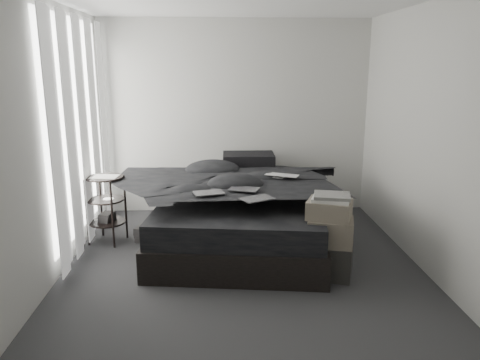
{
  "coord_description": "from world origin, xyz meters",
  "views": [
    {
      "loc": [
        -0.24,
        -4.27,
        2.02
      ],
      "look_at": [
        0.0,
        0.8,
        0.75
      ],
      "focal_mm": 35.0,
      "sensor_mm": 36.0,
      "label": 1
    }
  ],
  "objects_px": {
    "side_stand": "(107,210)",
    "box_lower": "(328,259)",
    "laptop": "(281,170)",
    "bed": "(242,229)"
  },
  "relations": [
    {
      "from": "side_stand",
      "to": "box_lower",
      "type": "bearing_deg",
      "value": -23.37
    },
    {
      "from": "laptop",
      "to": "side_stand",
      "type": "bearing_deg",
      "value": -157.64
    },
    {
      "from": "laptop",
      "to": "box_lower",
      "type": "distance_m",
      "value": 1.2
    },
    {
      "from": "laptop",
      "to": "side_stand",
      "type": "height_order",
      "value": "laptop"
    },
    {
      "from": "bed",
      "to": "box_lower",
      "type": "relative_size",
      "value": 5.22
    },
    {
      "from": "bed",
      "to": "box_lower",
      "type": "xyz_separation_m",
      "value": [
        0.79,
        -0.91,
        0.01
      ]
    },
    {
      "from": "bed",
      "to": "box_lower",
      "type": "height_order",
      "value": "box_lower"
    },
    {
      "from": "laptop",
      "to": "box_lower",
      "type": "bearing_deg",
      "value": -43.57
    },
    {
      "from": "laptop",
      "to": "box_lower",
      "type": "relative_size",
      "value": 0.84
    },
    {
      "from": "side_stand",
      "to": "box_lower",
      "type": "xyz_separation_m",
      "value": [
        2.35,
        -1.01,
        -0.22
      ]
    }
  ]
}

